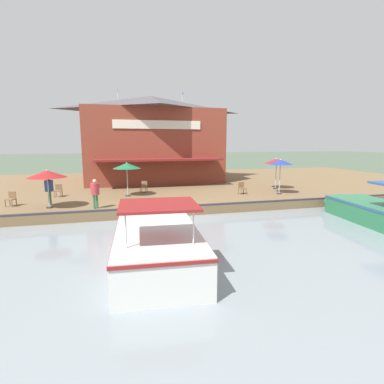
{
  "coord_description": "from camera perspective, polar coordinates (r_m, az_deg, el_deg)",
  "views": [
    {
      "loc": [
        16.47,
        -3.01,
        4.3
      ],
      "look_at": [
        -1.0,
        1.59,
        1.3
      ],
      "focal_mm": 28.0,
      "sensor_mm": 36.0,
      "label": 1
    }
  ],
  "objects": [
    {
      "name": "motorboat_nearest_quay",
      "position": [
        18.98,
        31.11,
        -2.95
      ],
      "size": [
        7.3,
        3.15,
        2.3
      ],
      "color": "#287047",
      "rests_on": "river_water"
    },
    {
      "name": "patio_umbrella_near_quay_edge",
      "position": [
        24.82,
        15.79,
        5.67
      ],
      "size": [
        1.87,
        1.87,
        2.46
      ],
      "color": "#B7B7B7",
      "rests_on": "quay_deck"
    },
    {
      "name": "person_near_entrance",
      "position": [
        17.63,
        -18.0,
        0.31
      ],
      "size": [
        0.47,
        0.47,
        1.67
      ],
      "color": "#337547",
      "rests_on": "quay_deck"
    },
    {
      "name": "ground_plane",
      "position": [
        17.29,
        -4.26,
        -5.0
      ],
      "size": [
        220.0,
        220.0,
        0.0
      ],
      "primitive_type": "plane",
      "color": "#4C5B47"
    },
    {
      "name": "patio_umbrella_far_corner",
      "position": [
        22.39,
        16.5,
        5.47
      ],
      "size": [
        1.7,
        1.7,
        2.53
      ],
      "color": "#B7B7B7",
      "rests_on": "quay_deck"
    },
    {
      "name": "quay_edge_fender",
      "position": [
        17.23,
        -4.35,
        -2.83
      ],
      "size": [
        0.2,
        50.4,
        0.1
      ],
      "primitive_type": "cube",
      "color": "#2D2D33",
      "rests_on": "quay_deck"
    },
    {
      "name": "cafe_chair_facing_river",
      "position": [
        20.46,
        -31.19,
        -1.01
      ],
      "size": [
        0.55,
        0.55,
        0.85
      ],
      "color": "brown",
      "rests_on": "quay_deck"
    },
    {
      "name": "patio_umbrella_mid_patio_left",
      "position": [
        21.09,
        -12.32,
        4.89
      ],
      "size": [
        1.9,
        1.9,
        2.35
      ],
      "color": "#B7B7B7",
      "rests_on": "quay_deck"
    },
    {
      "name": "cafe_chair_back_row_seat",
      "position": [
        21.97,
        9.49,
        0.86
      ],
      "size": [
        0.46,
        0.46,
        0.85
      ],
      "color": "brown",
      "rests_on": "quay_deck"
    },
    {
      "name": "person_mid_patio",
      "position": [
        19.7,
        -25.59,
        0.84
      ],
      "size": [
        0.48,
        0.48,
        1.71
      ],
      "color": "#337547",
      "rests_on": "quay_deck"
    },
    {
      "name": "motorboat_second_along",
      "position": [
        11.8,
        -7.08,
        -8.04
      ],
      "size": [
        8.17,
        3.3,
        2.39
      ],
      "color": "silver",
      "rests_on": "river_water"
    },
    {
      "name": "quay_deck",
      "position": [
        27.92,
        -8.4,
        1.09
      ],
      "size": [
        22.0,
        56.0,
        0.6
      ],
      "primitive_type": "cube",
      "color": "brown",
      "rests_on": "ground"
    },
    {
      "name": "patio_umbrella_by_entrance",
      "position": [
        18.68,
        -25.9,
        3.11
      ],
      "size": [
        2.12,
        2.12,
        2.2
      ],
      "color": "#B7B7B7",
      "rests_on": "quay_deck"
    },
    {
      "name": "cafe_chair_beside_entrance",
      "position": [
        22.53,
        -24.1,
        0.37
      ],
      "size": [
        0.48,
        0.48,
        0.85
      ],
      "color": "brown",
      "rests_on": "quay_deck"
    },
    {
      "name": "cafe_chair_far_corner_seat",
      "position": [
        22.58,
        -9.15,
        1.1
      ],
      "size": [
        0.58,
        0.58,
        0.85
      ],
      "color": "brown",
      "rests_on": "quay_deck"
    },
    {
      "name": "tree_downstream_bank",
      "position": [
        35.19,
        -14.25,
        10.53
      ],
      "size": [
        4.13,
        3.94,
        6.64
      ],
      "color": "brown",
      "rests_on": "quay_deck"
    },
    {
      "name": "waterfront_restaurant",
      "position": [
        29.86,
        -7.67,
        10.1
      ],
      "size": [
        10.42,
        12.88,
        8.56
      ],
      "color": "brown",
      "rests_on": "quay_deck"
    }
  ]
}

